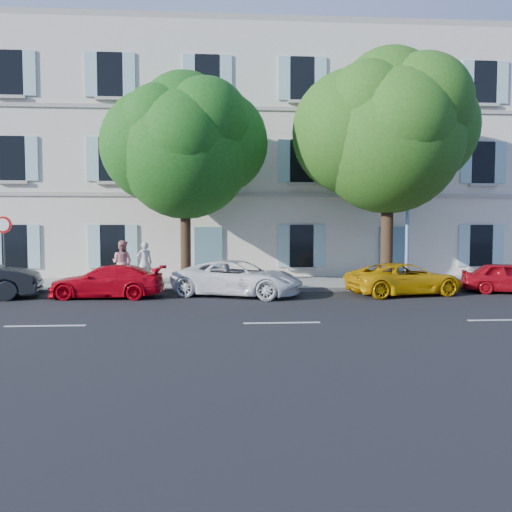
{
  "coord_description": "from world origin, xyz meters",
  "views": [
    {
      "loc": [
        -1.53,
        -16.75,
        2.49
      ],
      "look_at": [
        -0.27,
        2.0,
        1.4
      ],
      "focal_mm": 35.0,
      "sensor_mm": 36.0,
      "label": 1
    }
  ],
  "objects": [
    {
      "name": "building",
      "position": [
        0.0,
        10.2,
        6.0
      ],
      "size": [
        28.0,
        7.0,
        12.0
      ],
      "primitive_type": "cube",
      "color": "beige",
      "rests_on": "ground"
    },
    {
      "name": "street_lamp",
      "position": [
        5.91,
        2.79,
        4.41
      ],
      "size": [
        0.41,
        1.61,
        7.51
      ],
      "color": "#7293BF",
      "rests_on": "sidewalk"
    },
    {
      "name": "tree_left",
      "position": [
        -3.02,
        3.56,
        5.47
      ],
      "size": [
        5.33,
        5.33,
        8.26
      ],
      "color": "#3A2819",
      "rests_on": "sidewalk"
    },
    {
      "name": "car_red_coupe",
      "position": [
        -5.61,
        1.05,
        0.58
      ],
      "size": [
        4.09,
        1.89,
        1.16
      ],
      "primitive_type": "imported",
      "rotation": [
        0.0,
        0.0,
        4.64
      ],
      "color": "red",
      "rests_on": "ground"
    },
    {
      "name": "pedestrian_a",
      "position": [
        -4.79,
        4.28,
        1.01
      ],
      "size": [
        0.71,
        0.56,
        1.72
      ],
      "primitive_type": "imported",
      "rotation": [
        0.0,
        0.0,
        3.4
      ],
      "color": "beige",
      "rests_on": "sidewalk"
    },
    {
      "name": "car_red_hatchback",
      "position": [
        9.28,
        1.24,
        0.59
      ],
      "size": [
        3.72,
        2.44,
        1.18
      ],
      "primitive_type": "imported",
      "rotation": [
        0.0,
        0.0,
        1.24
      ],
      "color": "#A30A14",
      "rests_on": "ground"
    },
    {
      "name": "kerb",
      "position": [
        0.0,
        2.28,
        0.08
      ],
      "size": [
        36.0,
        0.16,
        0.16
      ],
      "primitive_type": "cube",
      "color": "#9E998E",
      "rests_on": "ground"
    },
    {
      "name": "sidewalk",
      "position": [
        0.0,
        4.45,
        0.07
      ],
      "size": [
        36.0,
        4.5,
        0.15
      ],
      "primitive_type": "cube",
      "color": "#A09E96",
      "rests_on": "ground"
    },
    {
      "name": "pedestrian_b",
      "position": [
        -5.58,
        3.63,
        1.05
      ],
      "size": [
        1.05,
        0.93,
        1.8
      ],
      "primitive_type": "imported",
      "rotation": [
        0.0,
        0.0,
        2.81
      ],
      "color": "tan",
      "rests_on": "sidewalk"
    },
    {
      "name": "tree_right",
      "position": [
        5.07,
        2.9,
        5.96
      ],
      "size": [
        5.88,
        5.88,
        9.06
      ],
      "color": "#3A2819",
      "rests_on": "sidewalk"
    },
    {
      "name": "car_white_coupe",
      "position": [
        -0.98,
        1.19,
        0.65
      ],
      "size": [
        5.12,
        3.61,
        1.3
      ],
      "primitive_type": "imported",
      "rotation": [
        0.0,
        0.0,
        1.22
      ],
      "color": "white",
      "rests_on": "ground"
    },
    {
      "name": "car_yellow_supercar",
      "position": [
        5.13,
        1.06,
        0.59
      ],
      "size": [
        4.55,
        2.79,
        1.18
      ],
      "primitive_type": "imported",
      "rotation": [
        0.0,
        0.0,
        1.78
      ],
      "color": "#D59809",
      "rests_on": "ground"
    },
    {
      "name": "ground",
      "position": [
        0.0,
        0.0,
        0.0
      ],
      "size": [
        90.0,
        90.0,
        0.0
      ],
      "primitive_type": "plane",
      "color": "black"
    },
    {
      "name": "road_sign",
      "position": [
        -9.75,
        2.59,
        2.13
      ],
      "size": [
        0.63,
        0.1,
        2.75
      ],
      "color": "#383A3D",
      "rests_on": "sidewalk"
    }
  ]
}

